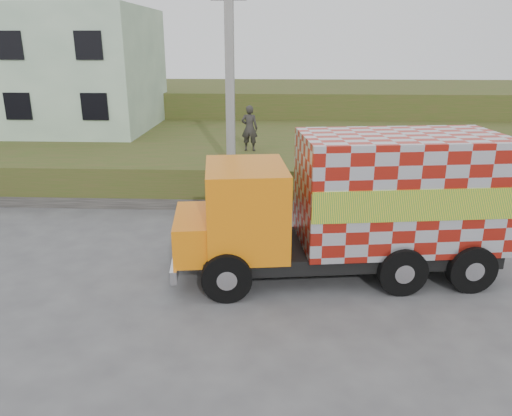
# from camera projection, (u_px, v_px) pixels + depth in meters

# --- Properties ---
(ground) EXTENTS (120.00, 120.00, 0.00)m
(ground) POSITION_uv_depth(u_px,v_px,m) (252.00, 256.00, 14.34)
(ground) COLOR #474749
(ground) RESTS_ON ground
(embankment) EXTENTS (40.00, 12.00, 1.50)m
(embankment) POSITION_uv_depth(u_px,v_px,m) (263.00, 155.00, 23.58)
(embankment) COLOR #374D19
(embankment) RESTS_ON ground
(embankment_far) EXTENTS (40.00, 12.00, 3.00)m
(embankment_far) POSITION_uv_depth(u_px,v_px,m) (269.00, 107.00, 34.71)
(embankment_far) COLOR #374D19
(embankment_far) RESTS_ON ground
(retaining_strip) EXTENTS (16.00, 0.50, 0.40)m
(retaining_strip) POSITION_uv_depth(u_px,v_px,m) (204.00, 203.00, 18.34)
(retaining_strip) COLOR #595651
(retaining_strip) RESTS_ON ground
(building) EXTENTS (10.00, 8.00, 6.00)m
(building) POSITION_uv_depth(u_px,v_px,m) (53.00, 69.00, 25.72)
(building) COLOR silver
(building) RESTS_ON embankment
(utility_pole) EXTENTS (1.20, 0.30, 8.00)m
(utility_pole) POSITION_uv_depth(u_px,v_px,m) (230.00, 95.00, 17.45)
(utility_pole) COLOR gray
(utility_pole) RESTS_ON ground
(cargo_truck) EXTENTS (8.52, 3.76, 3.68)m
(cargo_truck) POSITION_uv_depth(u_px,v_px,m) (355.00, 205.00, 12.72)
(cargo_truck) COLOR black
(cargo_truck) RESTS_ON ground
(cow) EXTENTS (1.11, 1.74, 1.36)m
(cow) POSITION_uv_depth(u_px,v_px,m) (186.00, 238.00, 13.81)
(cow) COLOR #35150D
(cow) RESTS_ON ground
(pedestrian) EXTENTS (0.74, 0.53, 1.88)m
(pedestrian) POSITION_uv_depth(u_px,v_px,m) (249.00, 128.00, 20.65)
(pedestrian) COLOR #2A2725
(pedestrian) RESTS_ON embankment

